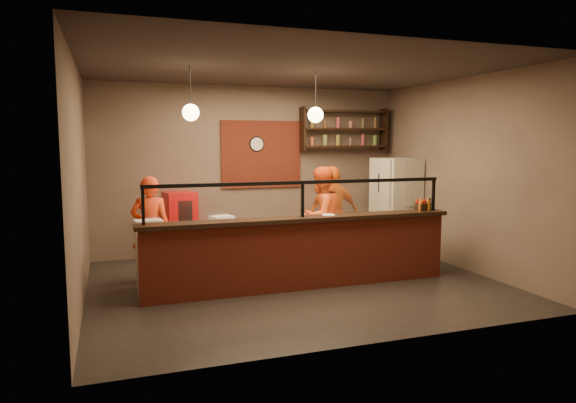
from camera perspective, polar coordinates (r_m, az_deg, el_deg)
name	(u,v)px	position (r m, az deg, el deg)	size (l,w,h in m)	color
floor	(295,283)	(7.92, 0.81, -9.04)	(6.00, 6.00, 0.00)	black
ceiling	(296,69)	(7.70, 0.85, 14.56)	(6.00, 6.00, 0.00)	#332B27
wall_back	(251,170)	(10.02, -4.10, 3.53)	(6.00, 6.00, 0.00)	#6D5A4F
wall_left	(79,184)	(7.19, -22.25, 1.85)	(5.00, 5.00, 0.00)	#6D5A4F
wall_right	(463,174)	(9.12, 18.85, 2.89)	(5.00, 5.00, 0.00)	#6D5A4F
wall_front	(379,194)	(5.37, 10.02, 0.80)	(6.00, 6.00, 0.00)	#6D5A4F
brick_patch	(262,154)	(10.04, -2.96, 5.25)	(1.60, 0.04, 1.30)	maroon
service_counter	(302,255)	(7.52, 1.60, -5.95)	(4.60, 0.25, 1.00)	maroon
counter_ledge	(302,219)	(7.43, 1.61, -1.95)	(4.70, 0.37, 0.06)	black
worktop_cabinet	(291,253)	(8.00, 0.32, -5.74)	(4.60, 0.75, 0.85)	gray
worktop	(291,224)	(7.91, 0.32, -2.55)	(4.60, 0.75, 0.05)	white
sneeze_guard	(303,196)	(7.38, 1.62, 0.66)	(4.50, 0.05, 0.52)	white
wall_shelving	(344,129)	(10.51, 6.28, 8.01)	(1.84, 0.28, 0.85)	black
wall_clock	(257,144)	(10.00, -3.50, 6.39)	(0.30, 0.30, 0.04)	black
pendant_left	(191,112)	(7.46, -10.76, 9.70)	(0.24, 0.24, 0.77)	black
pendant_right	(316,115)	(7.97, 3.08, 9.60)	(0.24, 0.24, 0.77)	black
cook_left	(151,229)	(8.15, -15.02, -2.96)	(0.59, 0.39, 1.63)	red
cook_mid	(321,217)	(8.84, 3.68, -1.70)	(0.84, 0.65, 1.72)	#EB5016
cook_right	(333,213)	(9.37, 5.06, -1.26)	(1.00, 0.42, 1.71)	orange
fridge	(396,206)	(10.13, 11.92, -0.45)	(0.76, 0.71, 1.83)	beige
red_cooler	(180,226)	(9.51, -11.89, -2.69)	(0.53, 0.49, 1.25)	red
pizza_dough	(295,222)	(7.91, 0.84, -2.33)	(0.54, 0.54, 0.01)	beige
prep_tub_a	(147,226)	(7.38, -15.39, -2.62)	(0.33, 0.26, 0.16)	silver
prep_tub_b	(222,221)	(7.64, -7.35, -2.16)	(0.31, 0.25, 0.15)	silver
prep_tub_c	(151,225)	(7.45, -15.01, -2.56)	(0.31, 0.25, 0.15)	white
rolling_pin	(163,227)	(7.51, -13.71, -2.80)	(0.06, 0.06, 0.37)	gold
condiment_caddy	(423,207)	(8.41, 14.73, -0.57)	(0.20, 0.16, 0.11)	black
pepper_mill	(429,204)	(8.45, 15.41, -0.28)	(0.04, 0.04, 0.19)	black
small_plate	(328,215)	(7.59, 4.52, -1.50)	(0.19, 0.19, 0.01)	white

